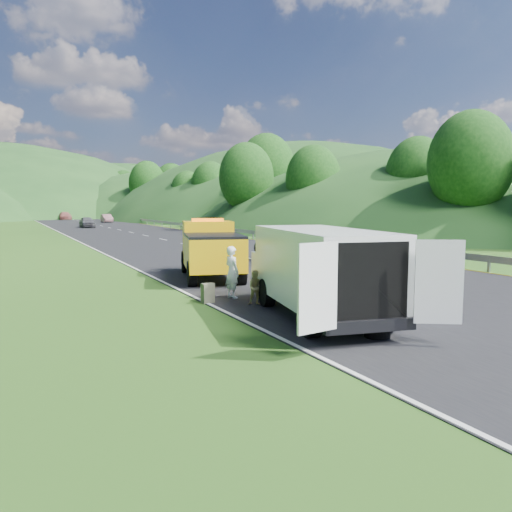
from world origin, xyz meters
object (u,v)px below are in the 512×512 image
worker (371,326)px  spare_tire (377,338)px  tow_truck (211,249)px  suitcase (208,293)px  passing_suv (299,264)px  woman (232,298)px  white_van (319,268)px  child (256,305)px

worker → spare_tire: size_ratio=2.60×
spare_tire → tow_truck: bearing=89.7°
worker → suitcase: size_ratio=2.47×
passing_suv → suitcase: bearing=-142.9°
woman → spare_tire: bearing=179.3°
woman → spare_tire: (1.00, -6.00, 0.00)m
tow_truck → spare_tire: (-0.06, -10.52, -1.22)m
white_van → spare_tire: (0.03, -2.40, -1.38)m
suitcase → woman: bearing=21.8°
woman → passing_suv: size_ratio=0.31×
white_van → suitcase: bearing=134.4°
spare_tire → passing_suv: passing_suv is taller
child → passing_suv: bearing=76.6°
tow_truck → white_van: bearing=-75.1°
woman → spare_tire: 6.08m
child → suitcase: 1.58m
woman → passing_suv: (7.08, 7.12, 0.00)m
suitcase → spare_tire: bearing=-70.0°
tow_truck → woman: size_ratio=3.57×
white_van → worker: size_ratio=4.66×
child → worker: size_ratio=0.68×
tow_truck → passing_suv: bearing=38.8°
spare_tire → passing_suv: bearing=65.1°
child → woman: bearing=123.1°
white_van → worker: bearing=-54.8°
spare_tire → passing_suv: 14.46m
tow_truck → suitcase: (-2.09, -4.94, -0.90)m
child → spare_tire: child is taller
spare_tire → passing_suv: (6.08, 13.12, 0.00)m
tow_truck → spare_tire: size_ratio=10.15×
woman → worker: woman is taller
child → suitcase: bearing=166.6°
tow_truck → woman: 4.81m
white_van → child: white_van is taller
woman → suitcase: bearing=101.5°
woman → worker: bearing=-172.7°
woman → child: (0.18, -1.39, 0.00)m
suitcase → spare_tire: (2.03, -5.59, -0.32)m
child → passing_suv: size_ratio=0.19×
white_van → tow_truck: bearing=101.6°
suitcase → passing_suv: size_ratio=0.12×
tow_truck → child: (-0.88, -5.91, -1.22)m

